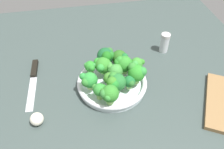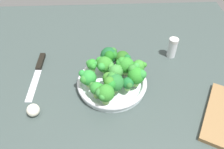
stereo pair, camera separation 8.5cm
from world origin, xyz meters
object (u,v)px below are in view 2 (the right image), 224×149
(broccoli_floret_8, at_px, (108,79))
(broccoli_floret_12, at_px, (104,93))
(broccoli_floret_11, at_px, (104,64))
(garlic_bulb, at_px, (33,110))
(broccoli_floret_5, at_px, (88,78))
(broccoli_floret_13, at_px, (139,66))
(broccoli_floret_0, at_px, (116,71))
(broccoli_floret_9, at_px, (114,82))
(broccoli_floret_4, at_px, (96,88))
(broccoli_floret_10, at_px, (92,65))
(pepper_shaker, at_px, (172,48))
(broccoli_floret_3, at_px, (123,59))
(knife, at_px, (38,69))
(bowl, at_px, (112,83))
(broccoli_floret_1, at_px, (136,75))
(broccoli_floret_6, at_px, (110,55))
(broccoli_floret_7, at_px, (125,65))
(broccoli_floret_2, at_px, (128,83))

(broccoli_floret_8, relative_size, broccoli_floret_12, 0.72)
(broccoli_floret_11, bearing_deg, garlic_bulb, 123.77)
(broccoli_floret_5, height_order, broccoli_floret_13, broccoli_floret_5)
(broccoli_floret_0, height_order, broccoli_floret_11, broccoli_floret_11)
(broccoli_floret_8, bearing_deg, broccoli_floret_9, -150.79)
(broccoli_floret_0, distance_m, broccoli_floret_4, 0.11)
(broccoli_floret_10, distance_m, pepper_shaker, 0.36)
(broccoli_floret_8, bearing_deg, broccoli_floret_0, -39.00)
(garlic_bulb, bearing_deg, pepper_shaker, -62.00)
(broccoli_floret_8, bearing_deg, garlic_bulb, 110.33)
(garlic_bulb, bearing_deg, broccoli_floret_3, -58.72)
(knife, bearing_deg, broccoli_floret_11, -101.52)
(broccoli_floret_8, xyz_separation_m, pepper_shaker, (0.19, -0.28, -0.02))
(bowl, relative_size, broccoli_floret_1, 3.32)
(broccoli_floret_12, bearing_deg, broccoli_floret_1, -55.69)
(broccoli_floret_5, distance_m, pepper_shaker, 0.41)
(garlic_bulb, bearing_deg, broccoli_floret_5, -63.07)
(broccoli_floret_6, bearing_deg, broccoli_floret_13, -120.55)
(broccoli_floret_4, relative_size, broccoli_floret_8, 1.18)
(bowl, xyz_separation_m, broccoli_floret_1, (-0.02, -0.09, 0.06))
(bowl, xyz_separation_m, broccoli_floret_4, (-0.08, 0.06, 0.06))
(broccoli_floret_0, distance_m, broccoli_floret_10, 0.10)
(broccoli_floret_5, relative_size, garlic_bulb, 1.54)
(broccoli_floret_10, bearing_deg, broccoli_floret_7, -97.79)
(broccoli_floret_0, xyz_separation_m, broccoli_floret_5, (-0.04, 0.10, 0.00))
(broccoli_floret_4, distance_m, broccoli_floret_6, 0.18)
(broccoli_floret_8, relative_size, broccoli_floret_10, 0.98)
(bowl, bearing_deg, broccoli_floret_8, 147.67)
(bowl, distance_m, broccoli_floret_9, 0.08)
(broccoli_floret_2, height_order, broccoli_floret_3, broccoli_floret_3)
(broccoli_floret_7, xyz_separation_m, knife, (0.07, 0.35, -0.07))
(broccoli_floret_7, relative_size, broccoli_floret_8, 1.36)
(broccoli_floret_4, bearing_deg, garlic_bulb, 101.46)
(broccoli_floret_7, bearing_deg, broccoli_floret_4, 135.50)
(broccoli_floret_8, bearing_deg, broccoli_floret_5, 91.42)
(broccoli_floret_1, bearing_deg, pepper_shaker, -43.13)
(broccoli_floret_8, xyz_separation_m, garlic_bulb, (-0.10, 0.26, -0.04))
(broccoli_floret_0, height_order, broccoli_floret_5, broccoli_floret_5)
(broccoli_floret_0, distance_m, pepper_shaker, 0.30)
(bowl, bearing_deg, broccoli_floret_3, -31.50)
(broccoli_floret_13, relative_size, garlic_bulb, 1.48)
(broccoli_floret_6, distance_m, pepper_shaker, 0.29)
(broccoli_floret_7, bearing_deg, broccoli_floret_5, 113.26)
(pepper_shaker, bearing_deg, broccoli_floret_0, 121.80)
(broccoli_floret_12, bearing_deg, broccoli_floret_10, 15.74)
(broccoli_floret_3, bearing_deg, broccoli_floret_10, 101.27)
(broccoli_floret_3, bearing_deg, broccoli_floret_4, 145.25)
(garlic_bulb, distance_m, pepper_shaker, 0.62)
(broccoli_floret_5, distance_m, broccoli_floret_6, 0.14)
(broccoli_floret_9, relative_size, broccoli_floret_11, 1.10)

